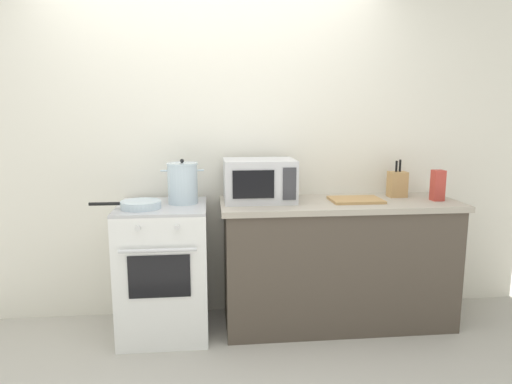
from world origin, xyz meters
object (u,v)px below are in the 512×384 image
at_px(frying_pan, 140,205).
at_px(cutting_board, 356,200).
at_px(knife_block, 397,184).
at_px(pasta_box, 438,185).
at_px(microwave, 259,180).
at_px(stove, 164,269).
at_px(stock_pot, 183,183).

height_order(frying_pan, cutting_board, frying_pan).
bearing_deg(knife_block, pasta_box, -36.62).
relative_size(frying_pan, knife_block, 1.66).
distance_m(microwave, cutting_board, 0.70).
height_order(stove, stock_pot, stock_pot).
bearing_deg(pasta_box, knife_block, 143.38).
distance_m(microwave, pasta_box, 1.28).
relative_size(knife_block, pasta_box, 1.27).
xyz_separation_m(stock_pot, cutting_board, (1.22, -0.06, -0.13)).
distance_m(stove, stock_pot, 0.62).
height_order(microwave, pasta_box, microwave).
relative_size(stove, cutting_board, 2.56).
xyz_separation_m(stock_pot, microwave, (0.54, 0.02, 0.01)).
distance_m(microwave, knife_block, 1.05).
bearing_deg(stock_pot, pasta_box, -2.87).
xyz_separation_m(stove, cutting_board, (1.36, 0.00, 0.47)).
relative_size(stove, frying_pan, 1.98).
xyz_separation_m(knife_block, pasta_box, (0.23, -0.17, 0.01)).
relative_size(stock_pot, pasta_box, 1.41).
relative_size(cutting_board, pasta_box, 1.64).
bearing_deg(pasta_box, stock_pot, 177.13).
relative_size(microwave, cutting_board, 1.39).
xyz_separation_m(cutting_board, pasta_box, (0.59, -0.03, 0.10)).
xyz_separation_m(microwave, knife_block, (1.05, 0.06, -0.05)).
bearing_deg(stove, knife_block, 4.67).
bearing_deg(stove, pasta_box, -0.85).
xyz_separation_m(cutting_board, knife_block, (0.36, 0.14, 0.09)).
height_order(stock_pot, microwave, stock_pot).
relative_size(stove, pasta_box, 4.18).
xyz_separation_m(stove, knife_block, (1.73, 0.14, 0.56)).
relative_size(microwave, pasta_box, 2.27).
height_order(frying_pan, pasta_box, pasta_box).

